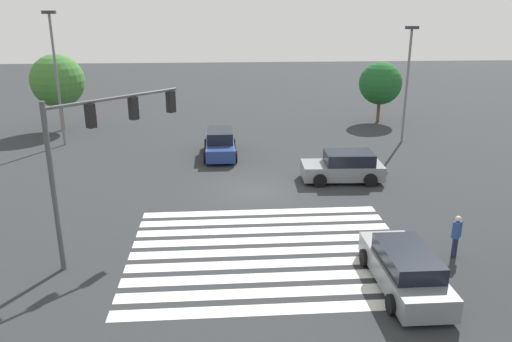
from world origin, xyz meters
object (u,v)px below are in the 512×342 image
object	(u,v)px
street_light_pole_b	(408,74)
tree_corner_c	(57,81)
pedestrian	(456,234)
street_light_pole_a	(56,68)
car_3	(220,144)
tree_corner_a	(380,83)
traffic_signal_mast	(101,137)
car_1	(344,167)
car_0	(405,268)

from	to	relation	value
street_light_pole_b	tree_corner_c	size ratio (longest dim) A/B	1.36
pedestrian	street_light_pole_a	distance (m)	25.91
car_3	pedestrian	size ratio (longest dim) A/B	2.89
car_3	street_light_pole_b	xyz separation A→B (m)	(12.40, 2.44, 3.84)
car_3	street_light_pole_a	distance (m)	11.73
street_light_pole_a	car_3	bearing A→B (deg)	-18.06
pedestrian	street_light_pole_b	world-z (taller)	street_light_pole_b
car_3	street_light_pole_a	bearing A→B (deg)	-108.40
pedestrian	tree_corner_a	bearing A→B (deg)	-52.60
tree_corner_a	pedestrian	bearing A→B (deg)	-100.57
traffic_signal_mast	car_1	distance (m)	13.35
car_0	street_light_pole_a	xyz separation A→B (m)	(-16.23, 19.21, 4.41)
car_1	pedestrian	bearing A→B (deg)	105.45
car_3	tree_corner_a	bearing A→B (deg)	124.31
street_light_pole_a	street_light_pole_b	distance (m)	22.78
car_1	tree_corner_a	size ratio (longest dim) A/B	0.89
car_1	traffic_signal_mast	bearing A→B (deg)	36.63
street_light_pole_a	pedestrian	bearing A→B (deg)	-42.59
pedestrian	car_3	bearing A→B (deg)	-10.75
tree_corner_a	car_1	bearing A→B (deg)	-114.00
street_light_pole_b	tree_corner_a	world-z (taller)	street_light_pole_b
car_0	car_1	xyz separation A→B (m)	(0.61, 10.63, 0.07)
street_light_pole_a	street_light_pole_b	size ratio (longest dim) A/B	1.12
street_light_pole_a	tree_corner_a	size ratio (longest dim) A/B	1.79
tree_corner_a	street_light_pole_b	bearing A→B (deg)	-92.71
street_light_pole_b	car_1	bearing A→B (deg)	-127.77
tree_corner_a	tree_corner_c	distance (m)	24.44
car_1	pedestrian	xyz separation A→B (m)	(1.99, -8.72, 0.14)
car_0	pedestrian	world-z (taller)	pedestrian
car_1	tree_corner_c	world-z (taller)	tree_corner_c
car_1	car_3	bearing A→B (deg)	-36.18
car_0	car_1	world-z (taller)	car_1
car_3	pedestrian	xyz separation A→B (m)	(8.46, -13.93, 0.13)
street_light_pole_a	street_light_pole_b	world-z (taller)	street_light_pole_a
street_light_pole_b	traffic_signal_mast	bearing A→B (deg)	-138.18
traffic_signal_mast	car_3	bearing A→B (deg)	26.36
car_3	tree_corner_c	world-z (taller)	tree_corner_c
car_0	tree_corner_a	world-z (taller)	tree_corner_a
traffic_signal_mast	street_light_pole_b	xyz separation A→B (m)	(16.58, 14.83, 0.23)
traffic_signal_mast	street_light_pole_a	xyz separation A→B (m)	(-6.18, 15.77, 0.71)
car_3	tree_corner_a	distance (m)	15.61
pedestrian	street_light_pole_a	xyz separation A→B (m)	(-18.82, 17.30, 4.19)
car_3	street_light_pole_b	size ratio (longest dim) A/B	0.61
street_light_pole_a	tree_corner_a	bearing A→B (deg)	13.17
car_1	street_light_pole_a	distance (m)	19.39
traffic_signal_mast	car_3	size ratio (longest dim) A/B	1.26
car_0	car_3	size ratio (longest dim) A/B	1.01
car_3	street_light_pole_b	distance (m)	13.20
pedestrian	car_0	bearing A→B (deg)	84.29
traffic_signal_mast	tree_corner_a	world-z (taller)	traffic_signal_mast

